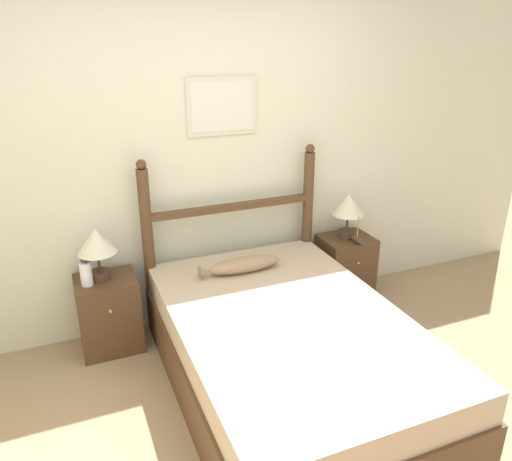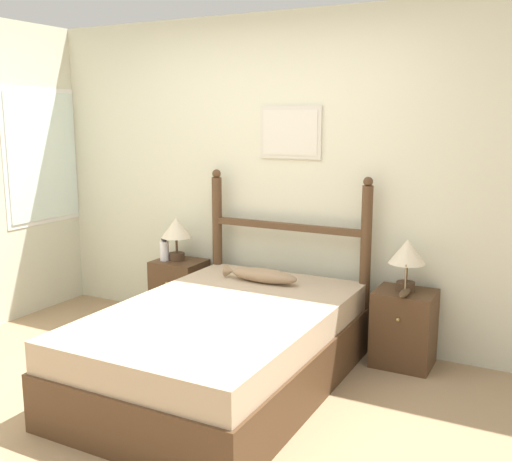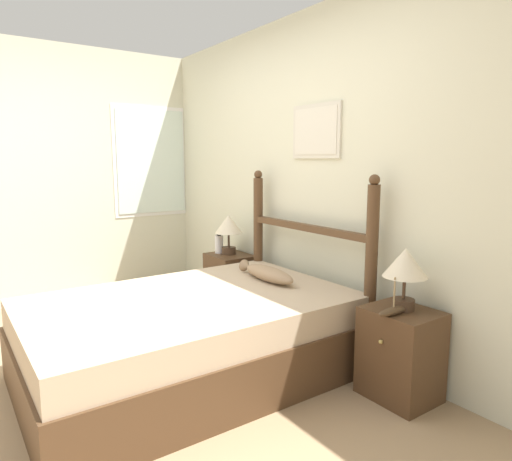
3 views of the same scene
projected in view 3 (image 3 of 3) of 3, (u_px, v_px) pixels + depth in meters
ground_plane at (93, 389)px, 2.86m from camera, size 16.00×16.00×0.00m
wall_back at (305, 178)px, 3.65m from camera, size 6.40×0.08×2.55m
wall_left at (26, 175)px, 4.40m from camera, size 0.08×6.40×2.55m
bed at (191, 337)px, 3.00m from camera, size 1.36×2.07×0.54m
headboard at (306, 254)px, 3.50m from camera, size 1.36×0.08×1.33m
nightstand_left at (230, 283)px, 4.30m from camera, size 0.41×0.37×0.55m
nightstand_right at (400, 354)px, 2.73m from camera, size 0.41×0.37×0.55m
table_lamp_left at (229, 226)px, 4.24m from camera, size 0.26×0.26×0.37m
table_lamp_right at (405, 266)px, 2.65m from camera, size 0.26×0.26×0.37m
bottle at (219, 243)px, 4.31m from camera, size 0.08×0.08×0.21m
model_boat at (393, 310)px, 2.60m from camera, size 0.06×0.24×0.22m
fish_pillow at (267, 273)px, 3.37m from camera, size 0.60×0.15×0.11m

